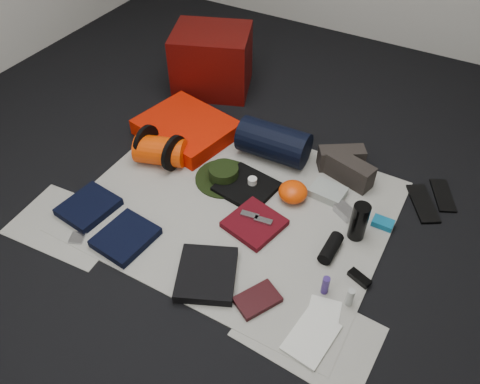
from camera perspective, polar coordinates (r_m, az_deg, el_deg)
The scene contains 37 objects.
floor at distance 2.57m, azimuth -0.55°, elevation -1.87°, with size 4.50×4.50×0.02m, color black.
newspaper_mat at distance 2.56m, azimuth -0.56°, elevation -1.67°, with size 1.60×1.30×0.01m, color beige.
newspaper_sheet_front_left at distance 2.62m, azimuth -20.20°, elevation -3.75°, with size 0.58×0.40×0.00m, color beige.
newspaper_sheet_front_right at distance 2.13m, azimuth 8.38°, elevation -16.52°, with size 0.58×0.40×0.00m, color beige.
red_cabinet at distance 3.39m, azimuth -3.43°, elevation 15.70°, with size 0.51×0.43×0.43m, color #4D0805.
sleeping_pad at distance 3.01m, azimuth -6.55°, elevation 7.74°, with size 0.56×0.46×0.10m, color red.
stuff_sack at distance 2.80m, azimuth -9.69°, elevation 4.98°, with size 0.17×0.17×0.29m, color #EA3D03.
sack_strap_left at distance 2.84m, azimuth -11.37°, elevation 5.94°, with size 0.22×0.22×0.03m, color black.
sack_strap_right at distance 2.74m, azimuth -8.07°, elevation 4.72°, with size 0.22×0.22×0.03m, color black.
navy_duffel at distance 2.79m, azimuth 4.12°, elevation 6.10°, with size 0.22×0.22×0.42m, color black.
boonie_brim at distance 2.70m, azimuth -1.98°, elevation 1.70°, with size 0.33×0.33×0.01m, color black.
boonie_crown at distance 2.68m, azimuth -2.00°, elevation 2.36°, with size 0.17×0.17×0.07m, color black.
hiking_boot_left at distance 2.80m, azimuth 12.22°, elevation 4.08°, with size 0.26×0.10×0.13m, color #2C2722.
hiking_boot_right at distance 2.72m, azimuth 13.19°, elevation 2.57°, with size 0.28×0.11×0.14m, color #2C2722.
flip_flop_left at distance 2.75m, azimuth 21.39°, elevation -1.32°, with size 0.11×0.29×0.02m, color black.
flip_flop_right at distance 2.84m, azimuth 23.49°, elevation -0.39°, with size 0.09×0.25×0.01m, color black.
trousers_navy_a at distance 2.64m, azimuth -17.97°, elevation -1.73°, with size 0.24×0.28×0.04m, color black.
trousers_navy_b at distance 2.44m, azimuth -13.77°, elevation -5.38°, with size 0.25×0.28×0.04m, color black.
trousers_charcoal at distance 2.24m, azimuth -4.08°, elevation -9.94°, with size 0.27×0.31×0.05m, color black.
black_tshirt at distance 2.63m, azimuth 0.81°, elevation 0.60°, with size 0.30×0.28×0.03m, color black.
red_shirt at distance 2.44m, azimuth 1.78°, elevation -3.85°, with size 0.26×0.26×0.03m, color #500810.
orange_stuff_sack at distance 2.57m, azimuth 6.47°, elevation 0.02°, with size 0.16×0.16×0.11m, color #EA3D03.
first_aid_pouch at distance 2.64m, azimuth 10.65°, elevation 0.02°, with size 0.19×0.14×0.05m, color #929A93.
water_bottle at distance 2.40m, azimuth 14.29°, elevation -3.51°, with size 0.09×0.09×0.22m, color black.
speaker at distance 2.36m, azimuth 11.00°, elevation -6.72°, with size 0.07×0.07×0.18m, color black.
compact_camera at distance 2.55m, azimuth 12.67°, elevation -2.34°, with size 0.11×0.07×0.05m, color #A3A3A7.
cyan_case at distance 2.55m, azimuth 17.02°, elevation -3.64°, with size 0.11×0.07×0.03m, color #0E638C.
toiletry_purple at distance 2.20m, azimuth 10.37°, elevation -11.11°, with size 0.03×0.03×0.10m, color navy.
toiletry_clear at distance 2.19m, azimuth 13.26°, elevation -12.37°, with size 0.03×0.03×0.10m, color #A4A8A3.
paperback_book at distance 2.17m, azimuth 2.15°, elevation -12.97°, with size 0.13×0.20×0.03m, color black.
map_booklet at distance 2.11m, azimuth 8.68°, elevation -17.11°, with size 0.17×0.25×0.01m, color silver.
map_printout at distance 2.17m, azimuth 10.12°, elevation -14.59°, with size 0.14×0.18×0.01m, color silver.
sunglasses at distance 2.30m, azimuth 14.35°, elevation -10.12°, with size 0.11×0.04×0.03m, color black.
key_cluster at distance 2.53m, azimuth -19.22°, elevation -5.30°, with size 0.07×0.07×0.01m, color #A3A3A7.
tape_roll at distance 2.62m, azimuth 1.52°, elevation 1.36°, with size 0.05×0.05×0.04m, color silver.
energy_bar_a at distance 2.45m, azimuth 1.18°, elevation -2.82°, with size 0.10×0.04×0.01m, color #A3A3A7.
energy_bar_b at distance 2.42m, azimuth 2.85°, elevation -3.50°, with size 0.10×0.04×0.01m, color #A3A3A7.
Camera 1 is at (0.88, -1.53, 1.85)m, focal length 35.00 mm.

